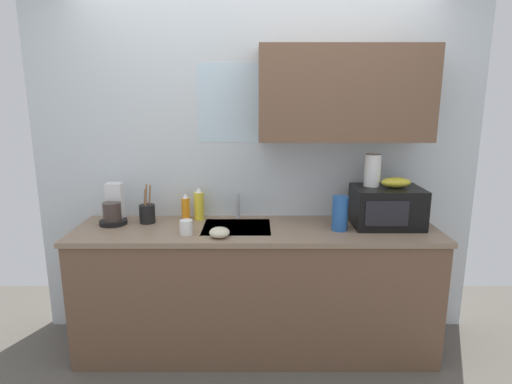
# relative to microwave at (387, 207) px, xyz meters

# --- Properties ---
(kitchen_wall_assembly) EXTENTS (3.24, 0.42, 2.50)m
(kitchen_wall_assembly) POSITION_rel_microwave_xyz_m (-0.77, 0.26, 0.34)
(kitchen_wall_assembly) COLOR silver
(kitchen_wall_assembly) RESTS_ON ground
(counter_unit) EXTENTS (2.47, 0.63, 0.90)m
(counter_unit) POSITION_rel_microwave_xyz_m (-0.90, -0.05, -0.58)
(counter_unit) COLOR brown
(counter_unit) RESTS_ON ground
(sink_faucet) EXTENTS (0.03, 0.03, 0.18)m
(sink_faucet) POSITION_rel_microwave_xyz_m (-1.03, 0.19, -0.04)
(sink_faucet) COLOR #B2B5BA
(sink_faucet) RESTS_ON counter_unit
(microwave) EXTENTS (0.46, 0.35, 0.27)m
(microwave) POSITION_rel_microwave_xyz_m (0.00, 0.00, 0.00)
(microwave) COLOR black
(microwave) RESTS_ON counter_unit
(banana_bunch) EXTENTS (0.20, 0.11, 0.07)m
(banana_bunch) POSITION_rel_microwave_xyz_m (0.05, 0.00, 0.17)
(banana_bunch) COLOR gold
(banana_bunch) RESTS_ON microwave
(paper_towel_roll) EXTENTS (0.11, 0.11, 0.22)m
(paper_towel_roll) POSITION_rel_microwave_xyz_m (-0.10, 0.05, 0.24)
(paper_towel_roll) COLOR white
(paper_towel_roll) RESTS_ON microwave
(coffee_maker) EXTENTS (0.19, 0.21, 0.28)m
(coffee_maker) POSITION_rel_microwave_xyz_m (-1.89, 0.06, -0.03)
(coffee_maker) COLOR black
(coffee_maker) RESTS_ON counter_unit
(dish_soap_bottle_yellow) EXTENTS (0.07, 0.07, 0.24)m
(dish_soap_bottle_yellow) POSITION_rel_microwave_xyz_m (-1.31, 0.16, -0.02)
(dish_soap_bottle_yellow) COLOR yellow
(dish_soap_bottle_yellow) RESTS_ON counter_unit
(dish_soap_bottle_orange) EXTENTS (0.06, 0.06, 0.20)m
(dish_soap_bottle_orange) POSITION_rel_microwave_xyz_m (-1.40, 0.13, -0.04)
(dish_soap_bottle_orange) COLOR orange
(dish_soap_bottle_orange) RESTS_ON counter_unit
(cereal_canister) EXTENTS (0.10, 0.10, 0.23)m
(cereal_canister) POSITION_rel_microwave_xyz_m (-0.34, -0.10, -0.02)
(cereal_canister) COLOR #2659A5
(cereal_canister) RESTS_ON counter_unit
(mug_white) EXTENTS (0.08, 0.08, 0.09)m
(mug_white) POSITION_rel_microwave_xyz_m (-1.35, -0.19, -0.09)
(mug_white) COLOR white
(mug_white) RESTS_ON counter_unit
(utensil_crock) EXTENTS (0.11, 0.11, 0.28)m
(utensil_crock) POSITION_rel_microwave_xyz_m (-1.66, 0.07, -0.06)
(utensil_crock) COLOR black
(utensil_crock) RESTS_ON counter_unit
(small_bowl) EXTENTS (0.13, 0.13, 0.06)m
(small_bowl) POSITION_rel_microwave_xyz_m (-1.13, -0.25, -0.10)
(small_bowl) COLOR beige
(small_bowl) RESTS_ON counter_unit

